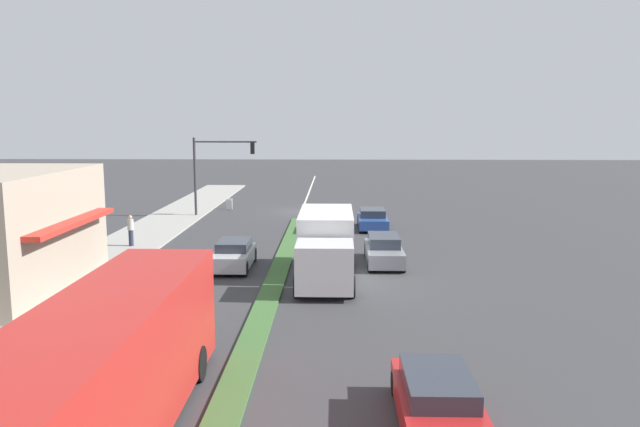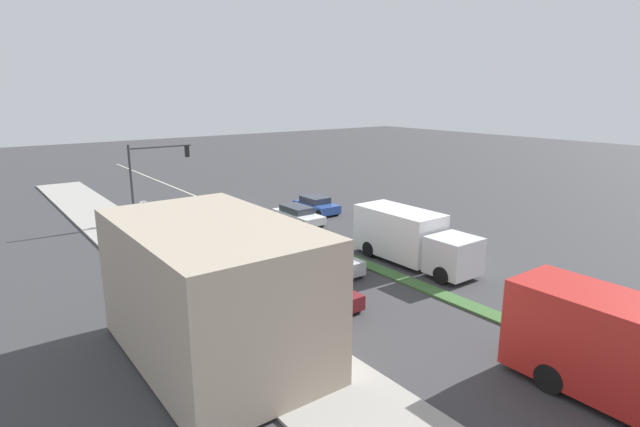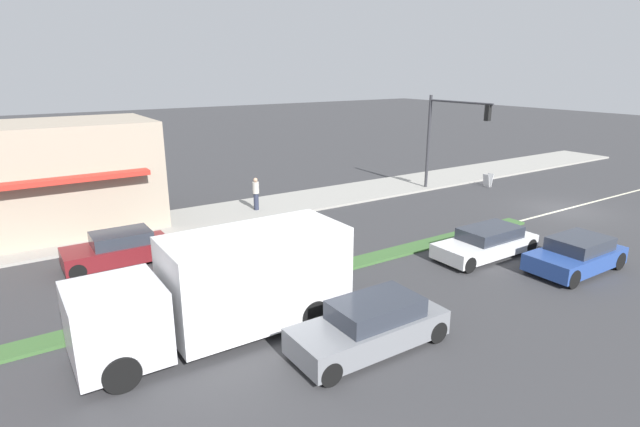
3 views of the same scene
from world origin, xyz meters
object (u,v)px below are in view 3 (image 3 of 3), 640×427
(pedestrian, at_px, (256,193))
(suv_grey, at_px, (370,326))
(coupe_blue, at_px, (576,255))
(van_white, at_px, (486,243))
(sedan_maroon, at_px, (118,249))
(sedan_silver, at_px, (222,254))
(delivery_truck, at_px, (227,286))
(traffic_signal_main, at_px, (447,128))
(warning_aframe_sign, at_px, (488,180))

(pedestrian, bearing_deg, suv_grey, 166.16)
(coupe_blue, bearing_deg, pedestrian, 25.11)
(pedestrian, relative_size, van_white, 0.38)
(sedan_maroon, height_order, sedan_silver, sedan_silver)
(suv_grey, bearing_deg, sedan_silver, 9.49)
(sedan_maroon, bearing_deg, van_white, -120.02)
(delivery_truck, relative_size, van_white, 1.67)
(coupe_blue, height_order, van_white, coupe_blue)
(traffic_signal_main, relative_size, delivery_truck, 0.75)
(traffic_signal_main, relative_size, sedan_silver, 1.44)
(traffic_signal_main, distance_m, warning_aframe_sign, 5.03)
(sedan_silver, bearing_deg, van_white, -115.12)
(pedestrian, bearing_deg, traffic_signal_main, -102.60)
(pedestrian, relative_size, delivery_truck, 0.23)
(sedan_silver, bearing_deg, delivery_truck, 159.47)
(delivery_truck, bearing_deg, van_white, -90.00)
(pedestrian, relative_size, warning_aframe_sign, 2.03)
(warning_aframe_sign, height_order, delivery_truck, delivery_truck)
(warning_aframe_sign, distance_m, coupe_blue, 13.65)
(traffic_signal_main, bearing_deg, delivery_truck, 115.56)
(coupe_blue, relative_size, sedan_silver, 1.00)
(suv_grey, bearing_deg, traffic_signal_main, -52.61)
(suv_grey, height_order, sedan_silver, suv_grey)
(traffic_signal_main, distance_m, sedan_silver, 16.57)
(delivery_truck, bearing_deg, suv_grey, -134.48)
(pedestrian, relative_size, suv_grey, 0.39)
(sedan_maroon, distance_m, van_white, 14.39)
(traffic_signal_main, relative_size, warning_aframe_sign, 6.69)
(warning_aframe_sign, height_order, van_white, van_white)
(suv_grey, distance_m, sedan_maroon, 10.88)
(traffic_signal_main, distance_m, van_white, 11.00)
(traffic_signal_main, bearing_deg, warning_aframe_sign, -96.15)
(traffic_signal_main, height_order, van_white, traffic_signal_main)
(sedan_silver, xyz_separation_m, van_white, (-4.40, -9.38, -0.07))
(delivery_truck, relative_size, sedan_maroon, 1.95)
(traffic_signal_main, relative_size, coupe_blue, 1.43)
(warning_aframe_sign, height_order, sedan_silver, sedan_silver)
(traffic_signal_main, xyz_separation_m, sedan_silver, (-3.92, 15.76, -3.25))
(traffic_signal_main, bearing_deg, sedan_maroon, 93.42)
(warning_aframe_sign, relative_size, delivery_truck, 0.11)
(pedestrian, distance_m, warning_aframe_sign, 15.11)
(pedestrian, relative_size, coupe_blue, 0.44)
(delivery_truck, bearing_deg, pedestrian, -29.84)
(warning_aframe_sign, xyz_separation_m, van_white, (-7.94, 9.99, 0.15))
(pedestrian, xyz_separation_m, sedan_silver, (-6.43, 4.56, -0.37))
(van_white, bearing_deg, pedestrian, 24.01)
(sedan_maroon, distance_m, coupe_blue, 17.23)
(coupe_blue, relative_size, van_white, 0.87)
(pedestrian, height_order, van_white, pedestrian)
(suv_grey, distance_m, sedan_silver, 7.30)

